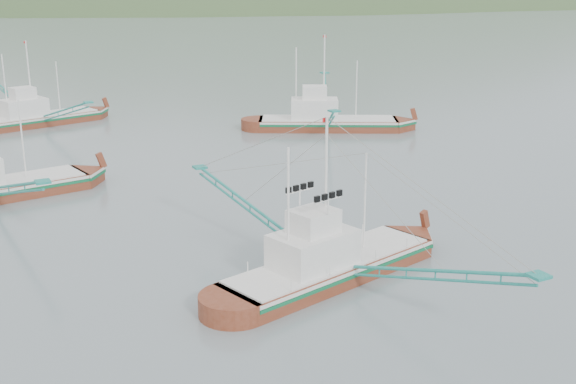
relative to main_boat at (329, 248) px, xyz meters
name	(u,v)px	position (x,y,z in m)	size (l,w,h in m)	color
ground	(337,273)	(0.87, 0.47, -1.84)	(1200.00, 1200.00, 0.00)	slate
main_boat	(329,248)	(0.00, 0.00, 0.00)	(13.87, 23.84, 9.82)	maroon
bg_boat_far	(35,109)	(-6.99, 52.55, 0.04)	(14.33, 24.62, 10.16)	maroon
bg_boat_right	(327,109)	(20.78, 35.28, 0.46)	(17.24, 25.34, 11.03)	maroon
headland_right	(310,1)	(240.87, 430.47, -1.84)	(684.00, 432.00, 306.00)	#344E28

